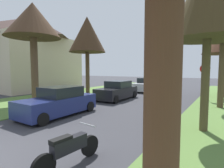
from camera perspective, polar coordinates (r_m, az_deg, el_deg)
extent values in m
cylinder|color=#9EA0A5|center=(16.05, 27.81, -0.73)|extent=(0.07, 0.37, 2.24)
cylinder|color=white|center=(16.19, 28.07, 4.39)|extent=(0.81, 0.17, 0.80)
cylinder|color=red|center=(16.19, 28.07, 4.39)|extent=(0.77, 0.18, 0.76)
cube|color=red|center=(16.13, 27.98, 2.73)|extent=(0.48, 0.09, 0.20)
cylinder|color=brown|center=(1.57, 15.81, -11.98)|extent=(0.31, 0.31, 3.99)
cylinder|color=#4C4227|center=(7.87, 28.07, -0.53)|extent=(0.31, 0.31, 3.63)
cylinder|color=#4C4227|center=(8.52, 25.05, 16.27)|extent=(1.01, 1.28, 1.31)
cylinder|color=#4C4227|center=(7.55, 28.79, 18.91)|extent=(1.22, 0.24, 1.58)
cylinder|color=#4C4227|center=(8.54, 28.05, 15.91)|extent=(1.14, 0.44, 1.23)
cylinder|color=brown|center=(13.36, 32.11, 2.64)|extent=(0.37, 0.37, 4.32)
cone|color=#40311D|center=(13.74, 32.75, 17.46)|extent=(3.45, 3.45, 2.72)
cylinder|color=brown|center=(13.63, 29.36, 14.13)|extent=(0.22, 1.59, 1.19)
cylinder|color=brown|center=(14.47, -23.93, 4.11)|extent=(0.52, 0.52, 4.86)
cone|color=#422E1E|center=(14.93, -24.41, 18.47)|extent=(4.01, 4.01, 2.55)
cylinder|color=brown|center=(15.31, -25.82, 15.11)|extent=(0.29, 1.51, 1.20)
cylinder|color=brown|center=(14.32, -23.95, 15.99)|extent=(0.62, 1.11, 1.19)
cylinder|color=brown|center=(14.62, -26.37, 15.11)|extent=(1.20, 0.61, 0.95)
cylinder|color=#4E3927|center=(18.63, -7.97, 3.61)|extent=(0.42, 0.42, 4.31)
cone|color=#3E2B1B|center=(18.99, -8.11, 15.71)|extent=(3.80, 3.80, 3.65)
cylinder|color=#4E3927|center=(18.34, -8.90, 12.87)|extent=(1.26, 0.47, 1.72)
cylinder|color=#4E3927|center=(18.24, -7.68, 12.19)|extent=(0.91, 1.13, 1.28)
cylinder|color=#4E3927|center=(19.01, -6.22, 11.93)|extent=(1.31, 0.85, 1.31)
cube|color=navy|center=(10.13, -17.10, -6.47)|extent=(1.89, 4.43, 0.85)
cube|color=black|center=(10.17, -16.26, -2.39)|extent=(1.63, 2.05, 0.56)
cylinder|color=black|center=(8.53, -21.72, -10.65)|extent=(0.21, 0.60, 0.60)
cylinder|color=black|center=(9.96, -27.71, -8.69)|extent=(0.21, 0.60, 0.60)
cylinder|color=black|center=(10.75, -7.25, -7.25)|extent=(0.21, 0.60, 0.60)
cylinder|color=black|center=(11.91, -13.77, -6.19)|extent=(0.21, 0.60, 0.60)
cube|color=black|center=(14.95, 1.62, -2.77)|extent=(1.89, 4.43, 0.85)
cube|color=black|center=(15.07, 2.06, -0.02)|extent=(1.63, 2.05, 0.56)
cylinder|color=black|center=(13.15, 1.23, -5.05)|extent=(0.21, 0.60, 0.60)
cylinder|color=black|center=(14.11, -4.86, -4.41)|extent=(0.21, 0.60, 0.60)
cylinder|color=black|center=(16.04, 7.31, -3.35)|extent=(0.21, 0.60, 0.60)
cylinder|color=black|center=(16.84, 1.93, -2.95)|extent=(0.21, 0.60, 0.60)
cube|color=#BCBCC1|center=(21.02, 10.95, -0.74)|extent=(1.89, 4.43, 0.85)
cube|color=black|center=(21.17, 11.20, 1.20)|extent=(1.63, 2.05, 0.56)
cylinder|color=black|center=(19.20, 11.58, -2.11)|extent=(0.21, 0.60, 0.60)
cylinder|color=black|center=(19.88, 6.87, -1.83)|extent=(0.21, 0.60, 0.60)
cylinder|color=black|center=(22.31, 14.56, -1.25)|extent=(0.21, 0.60, 0.60)
cylinder|color=black|center=(22.89, 10.41, -1.04)|extent=(0.21, 0.60, 0.60)
cylinder|color=black|center=(5.42, -7.21, -19.30)|extent=(0.16, 0.61, 0.60)
cylinder|color=black|center=(4.63, -21.41, -23.94)|extent=(0.16, 0.61, 0.60)
cube|color=black|center=(4.87, -13.70, -18.62)|extent=(0.34, 1.03, 0.36)
cube|color=black|center=(4.66, -16.29, -17.12)|extent=(0.27, 0.58, 0.12)
cylinder|color=#9EA0A5|center=(5.12, -8.10, -12.96)|extent=(0.60, 0.10, 0.04)
cube|color=beige|center=(24.47, -23.53, 5.90)|extent=(6.66, 9.78, 6.47)
pyramid|color=#4C3833|center=(25.03, -23.87, 16.41)|extent=(7.19, 10.56, 2.66)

